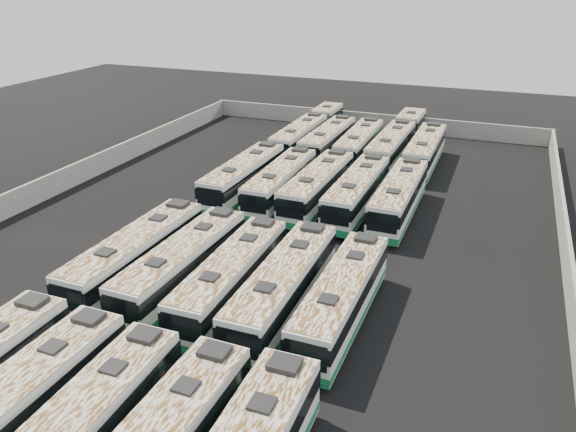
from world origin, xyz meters
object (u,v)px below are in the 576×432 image
object	(u,v)px
bus_back_right	(398,140)
bus_back_far_right	(425,151)
bus_midfront_far_right	(342,298)
bus_midback_far_right	(399,197)
bus_midback_center	(317,186)
bus_back_far_left	(309,131)
bus_midback_right	(357,192)
bus_midfront_far_left	(136,255)
bus_midback_left	(281,182)
bus_midfront_left	(183,265)
bus_midfront_center	(231,277)
bus_front_left	(13,412)
bus_midback_far_left	(244,177)
bus_back_left	(328,141)
bus_back_center	(359,144)
bus_midfront_right	(284,287)

from	to	relation	value
bus_back_right	bus_back_far_right	xyz separation A→B (m)	(3.61, -3.26, -0.01)
bus_midfront_far_right	bus_midback_far_right	xyz separation A→B (m)	(-0.03, 17.24, 0.06)
bus_midback_center	bus_back_right	bearing A→B (deg)	79.54
bus_back_far_left	bus_midback_right	bearing A→B (deg)	-58.67
bus_midfront_far_left	bus_back_right	xyz separation A→B (m)	(10.94, 34.96, -0.04)
bus_midback_left	bus_back_right	xyz separation A→B (m)	(7.19, 17.96, 0.03)
bus_midback_left	bus_midback_far_right	world-z (taller)	bus_midback_far_right
bus_midfront_left	bus_midback_right	world-z (taller)	bus_midfront_left
bus_midfront_center	bus_midback_left	bearing A→B (deg)	100.86
bus_front_left	bus_midfront_far_right	distance (m)	18.10
bus_front_left	bus_midfront_left	bearing A→B (deg)	90.80
bus_midback_right	bus_back_right	distance (m)	17.78
bus_midback_far_left	bus_back_right	xyz separation A→B (m)	(10.95, 17.93, -0.02)
bus_midfront_far_right	bus_front_left	bearing A→B (deg)	-126.72
bus_midback_left	bus_back_left	xyz separation A→B (m)	(-0.09, 14.45, -0.00)
bus_midfront_center	bus_back_far_right	distance (m)	32.70
bus_midfront_far_left	bus_back_far_right	distance (m)	34.89
bus_midfront_far_left	bus_midback_right	distance (m)	20.36
bus_midback_center	bus_back_center	world-z (taller)	bus_midback_center
bus_midback_center	bus_back_far_right	xyz separation A→B (m)	(7.29, 14.54, -0.02)
bus_midback_left	bus_midfront_center	bearing A→B (deg)	-79.27
bus_midback_far_right	bus_back_far_right	bearing A→B (deg)	90.27
bus_midfront_left	bus_midfront_far_right	size ratio (longest dim) A/B	1.03
bus_midback_right	bus_back_left	distance (m)	16.02
bus_midback_center	bus_front_left	bearing A→B (deg)	-95.17
bus_midback_far_left	bus_midback_far_right	bearing A→B (deg)	1.46
bus_back_far_right	bus_midback_far_left	bearing A→B (deg)	-134.79
bus_midback_far_left	bus_midback_far_right	distance (m)	14.62
bus_midback_far_left	bus_midfront_center	bearing A→B (deg)	-66.25
bus_front_left	bus_midback_far_right	distance (m)	33.50
bus_back_center	bus_midfront_far_right	bearing A→B (deg)	-77.58
bus_midfront_left	bus_back_far_left	world-z (taller)	bus_midfront_left
bus_midfront_left	bus_midback_center	distance (m)	17.46
bus_front_left	bus_back_left	bearing A→B (deg)	90.56
bus_midfront_center	bus_midfront_far_left	bearing A→B (deg)	177.41
bus_midfront_far_left	bus_back_left	bearing A→B (deg)	84.04
bus_front_left	bus_midback_far_right	size ratio (longest dim) A/B	0.99
bus_midback_center	bus_midback_far_right	xyz separation A→B (m)	(7.35, 0.11, -0.01)
bus_back_center	bus_back_right	bearing A→B (deg)	42.08
bus_midfront_center	bus_back_center	world-z (taller)	bus_back_center
bus_front_left	bus_midback_center	size ratio (longest dim) A/B	0.98
bus_back_right	bus_midfront_far_right	bearing A→B (deg)	-82.83
bus_midfront_center	bus_midfront_right	xyz separation A→B (m)	(3.58, 0.01, 0.06)
bus_midfront_left	bus_back_right	xyz separation A→B (m)	(7.30, 34.88, 0.01)
bus_midfront_far_right	bus_back_right	world-z (taller)	bus_back_right
bus_back_right	bus_midback_far_left	bearing A→B (deg)	-120.28
bus_midback_far_right	bus_back_far_left	size ratio (longest dim) A/B	0.66
bus_front_left	bus_midback_right	bearing A→B (deg)	77.63
bus_back_center	bus_back_left	bearing A→B (deg)	-178.59
bus_midfront_right	bus_back_far_right	size ratio (longest dim) A/B	1.02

